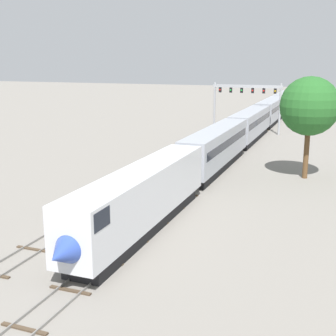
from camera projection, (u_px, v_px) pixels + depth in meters
ground_plane at (93, 246)px, 31.63m from camera, size 400.00×400.00×0.00m
track_main at (264, 128)px, 85.48m from camera, size 2.60×200.00×0.16m
track_near at (206, 144)px, 69.20m from camera, size 2.60×160.00×0.16m
passenger_train at (251, 124)px, 73.02m from camera, size 3.04×106.52×4.80m
signal_gantry at (247, 96)px, 79.15m from camera, size 12.10×0.49×8.72m
trackside_tree_left at (310, 106)px, 48.08m from camera, size 6.25×6.25×10.96m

